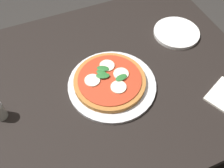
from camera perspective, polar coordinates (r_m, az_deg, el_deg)
ground_plane at (r=1.61m, az=-3.30°, el=-16.53°), size 6.00×6.00×0.00m
dining_table at (r=1.02m, az=-4.98°, el=-4.04°), size 1.24×0.84×0.77m
serving_tray at (r=0.91m, az=0.00°, el=-0.15°), size 0.31×0.31×0.01m
pizza at (r=0.90m, az=-0.51°, el=0.77°), size 0.25×0.25×0.03m
plate_white at (r=1.12m, az=14.04°, el=10.93°), size 0.19×0.19×0.01m
napkin at (r=0.97m, az=23.53°, el=-2.13°), size 0.16×0.14×0.01m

